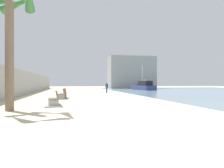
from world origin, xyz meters
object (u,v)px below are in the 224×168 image
object	(u,v)px
person_walking	(107,87)
boat_mid_bay	(144,87)
boat_outer	(144,85)
palm_tree	(9,10)
bench_far	(62,96)
bench_near	(54,102)

from	to	relation	value
person_walking	boat_mid_bay	distance (m)	13.59
boat_mid_bay	boat_outer	bearing A→B (deg)	70.80
palm_tree	boat_outer	xyz separation A→B (m)	(21.81, 41.22, -4.42)
palm_tree	person_walking	world-z (taller)	palm_tree
bench_far	boat_outer	bearing A→B (deg)	59.73
bench_far	boat_mid_bay	world-z (taller)	boat_mid_bay
bench_near	bench_far	bearing A→B (deg)	86.69
bench_far	boat_mid_bay	size ratio (longest dim) A/B	0.30
boat_outer	boat_mid_bay	bearing A→B (deg)	-109.20
bench_far	boat_mid_bay	xyz separation A→B (m)	(15.13, 21.08, 0.48)
bench_near	bench_far	size ratio (longest dim) A/B	1.00
bench_near	person_walking	distance (m)	18.21
bench_near	boat_mid_bay	size ratio (longest dim) A/B	0.30
palm_tree	boat_mid_bay	distance (m)	34.42
palm_tree	person_walking	xyz separation A→B (m)	(8.46, 19.18, -4.43)
person_walking	boat_outer	size ratio (longest dim) A/B	0.29
palm_tree	boat_mid_bay	world-z (taller)	palm_tree
boat_mid_bay	bench_near	bearing A→B (deg)	-119.74
bench_far	bench_near	bearing A→B (deg)	-93.31
bench_near	boat_outer	size ratio (longest dim) A/B	0.42
boat_outer	bench_far	bearing A→B (deg)	-120.27
palm_tree	bench_near	xyz separation A→B (m)	(2.14, 2.11, -5.07)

